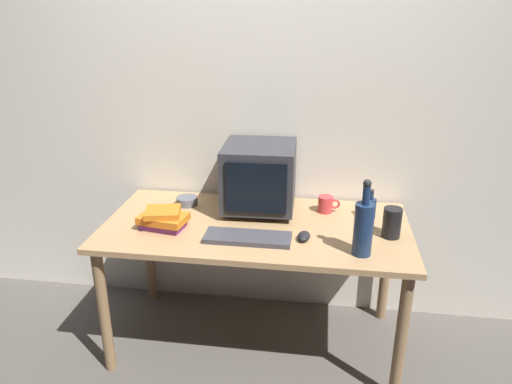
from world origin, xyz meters
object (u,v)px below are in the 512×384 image
object	(u,v)px
crt_monitor	(259,177)
bottle_tall	(363,227)
mug	(326,204)
cd_spindle	(187,201)
bottle_short	(370,207)
keyboard	(248,238)
metal_canister	(392,223)
book_stack	(163,219)
computer_mouse	(304,236)

from	to	relation	value
crt_monitor	bottle_tall	distance (m)	0.69
mug	cd_spindle	world-z (taller)	mug
bottle_short	crt_monitor	bearing A→B (deg)	177.19
crt_monitor	bottle_short	bearing A→B (deg)	-2.81
crt_monitor	keyboard	xyz separation A→B (m)	(-0.00, -0.38, -0.18)
keyboard	bottle_short	distance (m)	0.70
mug	metal_canister	world-z (taller)	metal_canister
bottle_short	book_stack	size ratio (longest dim) A/B	0.64
bottle_short	mug	bearing A→B (deg)	168.55
computer_mouse	mug	distance (m)	0.37
computer_mouse	metal_canister	distance (m)	0.43
keyboard	crt_monitor	bearing A→B (deg)	89.43
metal_canister	bottle_short	bearing A→B (deg)	111.88
crt_monitor	cd_spindle	distance (m)	0.45
computer_mouse	book_stack	size ratio (longest dim) A/B	0.39
book_stack	mug	size ratio (longest dim) A/B	2.14
keyboard	bottle_short	bearing A→B (deg)	30.01
crt_monitor	keyboard	size ratio (longest dim) A/B	0.95
bottle_short	cd_spindle	bearing A→B (deg)	177.88
crt_monitor	computer_mouse	distance (m)	0.46
book_stack	metal_canister	bearing A→B (deg)	3.26
book_stack	bottle_short	bearing A→B (deg)	14.76
crt_monitor	cd_spindle	bearing A→B (deg)	178.89
book_stack	cd_spindle	world-z (taller)	book_stack
mug	metal_canister	xyz separation A→B (m)	(0.32, -0.26, 0.03)
bottle_short	book_stack	bearing A→B (deg)	-165.24
keyboard	metal_canister	distance (m)	0.71
keyboard	book_stack	world-z (taller)	book_stack
crt_monitor	bottle_tall	xyz separation A→B (m)	(0.53, -0.44, -0.06)
computer_mouse	book_stack	distance (m)	0.72
crt_monitor	computer_mouse	xyz separation A→B (m)	(0.26, -0.33, -0.17)
book_stack	metal_canister	xyz separation A→B (m)	(1.13, 0.06, 0.02)
book_stack	crt_monitor	bearing A→B (deg)	34.18
keyboard	cd_spindle	size ratio (longest dim) A/B	3.50
bottle_tall	bottle_short	world-z (taller)	bottle_tall
book_stack	metal_canister	distance (m)	1.14
crt_monitor	bottle_short	distance (m)	0.61
keyboard	mug	distance (m)	0.54
computer_mouse	mug	world-z (taller)	mug
mug	cd_spindle	bearing A→B (deg)	-179.27
mug	bottle_short	bearing A→B (deg)	-11.45
cd_spindle	metal_canister	size ratio (longest dim) A/B	0.80
cd_spindle	metal_canister	bearing A→B (deg)	-12.78
keyboard	bottle_tall	world-z (taller)	bottle_tall
book_stack	metal_canister	size ratio (longest dim) A/B	1.71
keyboard	cd_spindle	distance (m)	0.56
crt_monitor	keyboard	world-z (taller)	crt_monitor
bottle_short	mug	xyz separation A→B (m)	(-0.23, 0.05, -0.02)
bottle_short	metal_canister	world-z (taller)	bottle_short
computer_mouse	keyboard	bearing A→B (deg)	-164.44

